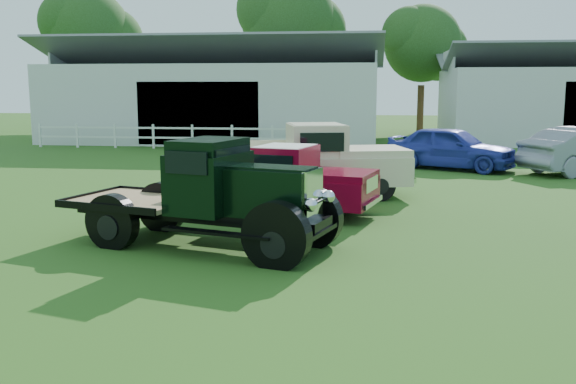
% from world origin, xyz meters
% --- Properties ---
extents(ground, '(120.00, 120.00, 0.00)m').
position_xyz_m(ground, '(0.00, 0.00, 0.00)').
color(ground, '#2E511B').
extents(shed_left, '(18.80, 10.20, 5.60)m').
position_xyz_m(shed_left, '(-7.00, 26.00, 2.80)').
color(shed_left, silver).
rests_on(shed_left, ground).
extents(fence_rail, '(14.20, 0.16, 1.20)m').
position_xyz_m(fence_rail, '(-8.00, 20.00, 0.60)').
color(fence_rail, white).
rests_on(fence_rail, ground).
extents(tree_a, '(6.30, 6.30, 10.50)m').
position_xyz_m(tree_a, '(-18.00, 33.00, 5.25)').
color(tree_a, '#213D11').
rests_on(tree_a, ground).
extents(tree_b, '(6.90, 6.90, 11.50)m').
position_xyz_m(tree_b, '(-4.00, 34.00, 5.75)').
color(tree_b, '#213D11').
rests_on(tree_b, ground).
extents(tree_c, '(5.40, 5.40, 9.00)m').
position_xyz_m(tree_c, '(5.00, 33.00, 4.50)').
color(tree_c, '#213D11').
rests_on(tree_c, ground).
extents(vintage_flatbed, '(5.61, 3.43, 2.08)m').
position_xyz_m(vintage_flatbed, '(-1.36, 0.93, 1.04)').
color(vintage_flatbed, black).
rests_on(vintage_flatbed, ground).
extents(red_pickup, '(4.90, 2.85, 1.68)m').
position_xyz_m(red_pickup, '(-0.35, 4.27, 0.84)').
color(red_pickup, maroon).
rests_on(red_pickup, ground).
extents(white_pickup, '(5.78, 3.39, 1.99)m').
position_xyz_m(white_pickup, '(0.16, 6.81, 1.00)').
color(white_pickup, beige).
rests_on(white_pickup, ground).
extents(misc_car_blue, '(5.07, 3.82, 1.61)m').
position_xyz_m(misc_car_blue, '(4.73, 13.57, 0.80)').
color(misc_car_blue, '#26329D').
rests_on(misc_car_blue, ground).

